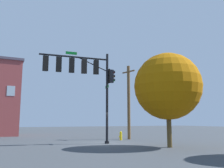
% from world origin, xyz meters
% --- Properties ---
extents(ground_plane, '(120.00, 120.00, 0.00)m').
position_xyz_m(ground_plane, '(0.00, 0.00, 0.00)').
color(ground_plane, '#3A4045').
extents(signal_pole_assembly, '(6.22, 1.35, 7.44)m').
position_xyz_m(signal_pole_assembly, '(1.97, -0.24, 5.63)').
color(signal_pole_assembly, black).
rests_on(signal_pole_assembly, ground_plane).
extents(utility_pole, '(0.50, 1.78, 7.47)m').
position_xyz_m(utility_pole, '(-3.94, -3.31, 3.85)').
color(utility_pole, brown).
rests_on(utility_pole, ground_plane).
extents(fire_hydrant, '(0.33, 0.24, 0.83)m').
position_xyz_m(fire_hydrant, '(-2.61, -2.59, 0.41)').
color(fire_hydrant, yellow).
rests_on(fire_hydrant, ground_plane).
extents(tree_mid, '(4.78, 4.78, 6.66)m').
position_xyz_m(tree_mid, '(-2.75, 4.43, 4.26)').
color(tree_mid, brown).
rests_on(tree_mid, ground_plane).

